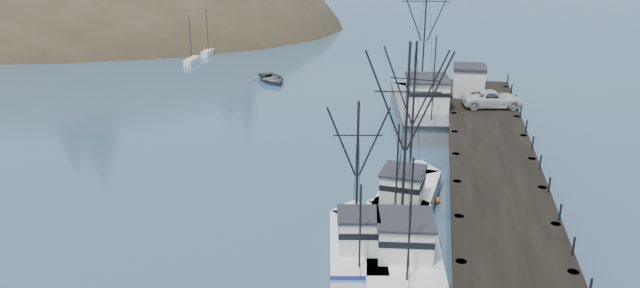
# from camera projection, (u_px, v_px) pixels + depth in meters

# --- Properties ---
(ground) EXTENTS (400.00, 400.00, 0.00)m
(ground) POSITION_uv_depth(u_px,v_px,m) (233.00, 284.00, 32.14)
(ground) COLOR #304D6A
(ground) RESTS_ON ground
(pier) EXTENTS (6.00, 44.00, 2.00)m
(pier) POSITION_uv_depth(u_px,v_px,m) (493.00, 160.00, 43.92)
(pier) COLOR black
(pier) RESTS_ON ground
(moored_sailboats) EXTENTS (24.11, 18.72, 6.35)m
(moored_sailboats) POSITION_uv_depth(u_px,v_px,m) (146.00, 46.00, 90.04)
(moored_sailboats) COLOR white
(moored_sailboats) RESTS_ON ground
(trawler_near) EXTENTS (5.13, 12.25, 12.21)m
(trawler_near) POSITION_uv_depth(u_px,v_px,m) (402.00, 244.00, 34.36)
(trawler_near) COLOR white
(trawler_near) RESTS_ON ground
(trawler_mid) EXTENTS (4.21, 8.93, 9.13)m
(trawler_mid) POSITION_uv_depth(u_px,v_px,m) (356.00, 244.00, 34.40)
(trawler_mid) COLOR white
(trawler_mid) RESTS_ON ground
(trawler_far) EXTENTS (4.58, 10.85, 11.10)m
(trawler_far) POSITION_uv_depth(u_px,v_px,m) (406.00, 197.00, 40.19)
(trawler_far) COLOR white
(trawler_far) RESTS_ON ground
(work_vessel) EXTENTS (7.06, 16.99, 13.95)m
(work_vessel) POSITION_uv_depth(u_px,v_px,m) (423.00, 107.00, 57.96)
(work_vessel) COLOR slate
(work_vessel) RESTS_ON ground
(pier_shed) EXTENTS (3.00, 3.20, 2.80)m
(pier_shed) POSITION_uv_depth(u_px,v_px,m) (469.00, 80.00, 58.52)
(pier_shed) COLOR silver
(pier_shed) RESTS_ON pier
(pickup_truck) EXTENTS (5.73, 3.41, 1.49)m
(pickup_truck) POSITION_uv_depth(u_px,v_px,m) (493.00, 99.00, 54.94)
(pickup_truck) COLOR silver
(pickup_truck) RESTS_ON pier
(motorboat) EXTENTS (6.21, 6.61, 1.11)m
(motorboat) POSITION_uv_depth(u_px,v_px,m) (271.00, 82.00, 71.67)
(motorboat) COLOR #56595F
(motorboat) RESTS_ON ground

